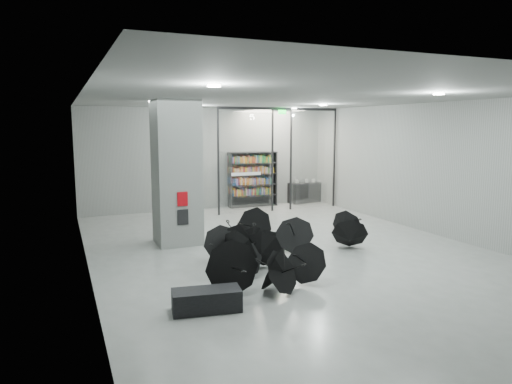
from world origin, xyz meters
name	(u,v)px	position (x,y,z in m)	size (l,w,h in m)	color
room	(290,144)	(0.00, 0.00, 2.84)	(14.00, 14.02, 4.01)	gray
column	(176,173)	(-2.50, 2.00, 2.00)	(1.20, 1.20, 4.00)	slate
fire_cabinet	(182,199)	(-2.50, 1.38, 1.35)	(0.28, 0.04, 0.38)	#A50A07
info_panel	(183,217)	(-2.50, 1.38, 0.85)	(0.30, 0.03, 0.42)	black
exit_sign	(282,112)	(2.40, 5.30, 3.82)	(0.30, 0.06, 0.15)	#0CE533
glass_partition	(279,155)	(2.39, 5.50, 2.18)	(5.06, 0.08, 4.00)	silver
bench	(207,300)	(-3.20, -3.03, 0.20)	(1.22, 0.52, 0.39)	black
bookshelf	(253,179)	(1.80, 6.75, 1.12)	(2.04, 0.41, 2.25)	black
shop_counter	(305,192)	(4.24, 6.77, 0.44)	(1.45, 0.58, 0.87)	black
umbrella_cluster	(265,253)	(-1.13, -1.01, 0.31)	(5.37, 4.92, 1.29)	black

